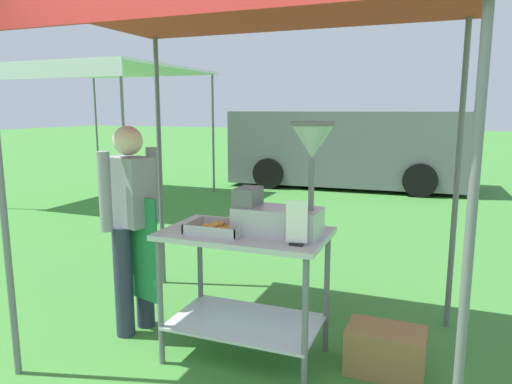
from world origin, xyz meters
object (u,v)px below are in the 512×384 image
at_px(menu_sign, 297,226).
at_px(supply_crate, 385,351).
at_px(neighbour_tent, 102,72).
at_px(donut_tray, 218,229).
at_px(donut_fryer, 286,194).
at_px(donut_cart, 245,267).
at_px(stall_canopy, 250,14).
at_px(vendor, 132,219).
at_px(van_grey, 347,148).

bearing_deg(menu_sign, supply_crate, 34.29).
height_order(supply_crate, neighbour_tent, neighbour_tent).
relative_size(donut_tray, donut_fryer, 0.52).
bearing_deg(donut_cart, stall_canopy, 90.00).
bearing_deg(menu_sign, donut_cart, 154.58).
bearing_deg(menu_sign, donut_fryer, 123.60).
bearing_deg(donut_cart, neighbour_tent, 136.58).
xyz_separation_m(donut_tray, vendor, (-0.81, 0.17, -0.04)).
bearing_deg(donut_cart, donut_fryer, -1.10).
bearing_deg(donut_fryer, vendor, 176.73).
relative_size(menu_sign, van_grey, 0.05).
height_order(vendor, neighbour_tent, neighbour_tent).
relative_size(donut_fryer, menu_sign, 2.67).
bearing_deg(supply_crate, menu_sign, -145.71).
height_order(donut_tray, donut_fryer, donut_fryer).
xyz_separation_m(stall_canopy, van_grey, (-0.77, 7.78, -1.46)).
bearing_deg(van_grey, donut_cart, -84.44).
bearing_deg(vendor, van_grey, 88.56).
bearing_deg(vendor, menu_sign, -10.84).
xyz_separation_m(donut_cart, neighbour_tent, (-4.74, 4.48, 1.75)).
relative_size(van_grey, neighbour_tent, 1.62).
distance_m(donut_cart, menu_sign, 0.59).
xyz_separation_m(stall_canopy, vendor, (-0.96, -0.03, -1.43)).
bearing_deg(donut_tray, van_grey, 94.39).
bearing_deg(stall_canopy, vendor, -178.03).
height_order(stall_canopy, donut_tray, stall_canopy).
relative_size(donut_fryer, vendor, 0.46).
bearing_deg(donut_tray, donut_cart, 34.25).
height_order(donut_fryer, supply_crate, donut_fryer).
bearing_deg(donut_fryer, donut_tray, -167.36).
bearing_deg(supply_crate, donut_tray, -166.54).
height_order(donut_cart, donut_tray, donut_tray).
bearing_deg(stall_canopy, donut_tray, -127.06).
relative_size(menu_sign, vendor, 0.17).
bearing_deg(neighbour_tent, stall_canopy, -42.78).
bearing_deg(donut_cart, supply_crate, 9.46).
relative_size(menu_sign, neighbour_tent, 0.09).
bearing_deg(donut_fryer, neighbour_tent, 138.23).
xyz_separation_m(donut_tray, neighbour_tent, (-4.58, 4.59, 1.47)).
distance_m(donut_tray, menu_sign, 0.59).
bearing_deg(van_grey, vendor, -91.44).
relative_size(supply_crate, van_grey, 0.10).
distance_m(stall_canopy, vendor, 1.73).
xyz_separation_m(vendor, van_grey, (0.20, 7.81, -0.03)).
bearing_deg(neighbour_tent, donut_fryer, -41.77).
xyz_separation_m(stall_canopy, neighbour_tent, (-4.74, 4.38, 0.08)).
bearing_deg(supply_crate, vendor, -177.28).
bearing_deg(donut_tray, menu_sign, -9.27).
relative_size(donut_tray, van_grey, 0.07).
relative_size(donut_cart, donut_fryer, 1.51).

